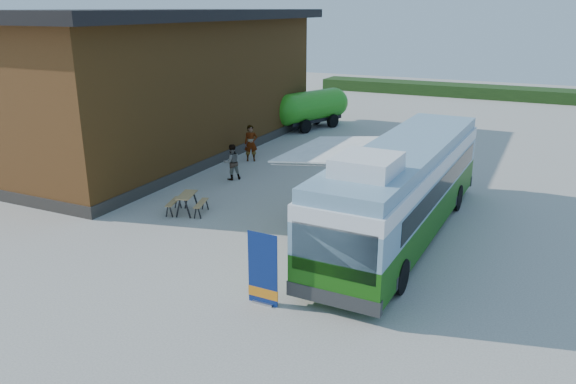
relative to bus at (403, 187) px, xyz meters
The scene contains 10 objects.
ground 5.85m from the bus, 142.10° to the right, with size 100.00×100.00×0.00m, color #BCB7AD.
barn 16.38m from the bus, 156.15° to the left, with size 9.60×21.20×7.50m.
hedge 34.79m from the bus, 84.04° to the left, with size 40.00×3.00×1.00m, color #264419.
bus is the anchor object (origin of this frame).
awning 2.67m from the bus, behind, with size 2.90×4.53×0.53m.
banner 6.64m from the bus, 108.56° to the right, with size 0.90×0.20×2.06m.
picnic_table 8.22m from the bus, behind, with size 1.66×1.56×0.78m.
person_a 11.72m from the bus, 145.38° to the left, with size 0.68×0.45×1.88m, color #999999.
person_b 9.47m from the bus, 159.12° to the left, with size 0.81×0.63×1.67m, color #999999.
slurry_tanker 18.54m from the bus, 122.98° to the left, with size 3.52×6.32×2.46m.
Camera 1 is at (8.68, -14.62, 7.59)m, focal length 35.00 mm.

